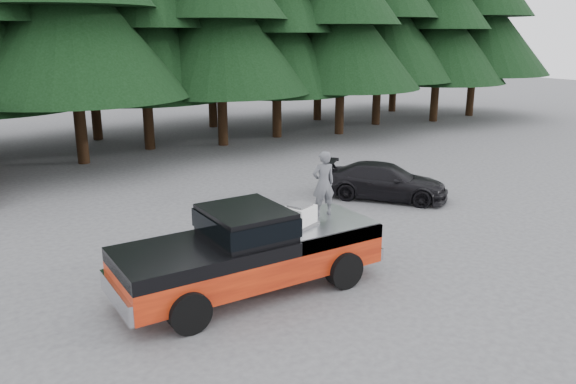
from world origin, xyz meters
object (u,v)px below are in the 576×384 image
pickup_truck (250,263)px  man_on_bed (323,183)px  air_compressor (300,216)px  parked_car (385,181)px

pickup_truck → man_on_bed: size_ratio=3.86×
pickup_truck → man_on_bed: man_on_bed is taller
air_compressor → man_on_bed: bearing=0.2°
pickup_truck → parked_car: (7.36, 3.87, -0.06)m
man_on_bed → pickup_truck: bearing=17.6°
air_compressor → man_on_bed: (0.89, 0.36, 0.56)m
parked_car → pickup_truck: bearing=168.1°
pickup_truck → man_on_bed: 2.57m
man_on_bed → parked_car: (5.24, 3.62, -1.50)m
man_on_bed → parked_car: bearing=-134.4°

